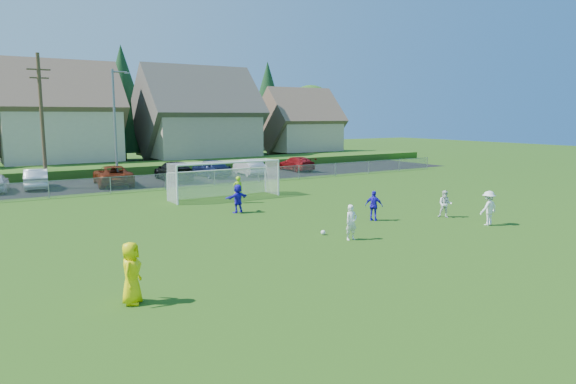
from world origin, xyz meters
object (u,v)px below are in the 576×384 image
player_white_b (445,204)px  goalkeeper (238,190)px  player_white_a (351,222)px  car_c (113,175)px  car_d (174,171)px  car_f (249,167)px  referee (131,273)px  car_b (36,179)px  soccer_ball (323,232)px  player_white_c (488,208)px  car_g (296,164)px  player_blue_a (374,206)px  player_blue_b (238,198)px  car_e (211,168)px  soccer_goal (224,174)px

player_white_b → goalkeeper: bearing=175.7°
player_white_a → car_c: 24.63m
car_d → car_f: 7.25m
referee → car_d: size_ratio=0.33×
referee → car_b: bearing=32.9°
car_c → soccer_ball: bearing=106.1°
player_white_b → car_b: size_ratio=0.32×
referee → car_d: referee is taller
player_white_c → car_f: player_white_c is taller
car_c → car_g: (18.20, 1.27, -0.08)m
car_c → car_d: car_d is taller
soccer_ball → player_blue_a: (4.17, 1.20, 0.68)m
car_c → player_white_a: bearing=106.6°
soccer_ball → car_f: 24.62m
referee → car_d: bearing=11.9°
player_blue_a → player_blue_b: 7.71m
player_white_a → goalkeeper: size_ratio=0.93×
referee → player_blue_a: bearing=-35.2°
soccer_ball → car_g: bearing=59.3°
referee → car_e: referee is taller
car_b → soccer_ball: bearing=118.3°
goalkeeper → referee: bearing=62.3°
car_d → car_f: (7.25, 0.06, -0.07)m
soccer_ball → car_c: (-3.92, 22.79, 0.68)m
player_white_a → player_blue_b: 8.60m
car_c → car_f: (12.37, 0.33, -0.04)m
player_white_c → car_b: 31.92m
player_blue_a → car_e: size_ratio=0.33×
car_d → soccer_goal: bearing=92.2°
referee → car_e: 31.57m
player_white_b → car_g: bearing=125.5°
car_d → soccer_ball: bearing=91.3°
player_white_a → car_b: bearing=112.5°
car_b → soccer_goal: 15.37m
player_white_c → soccer_ball: bearing=-18.5°
player_white_b → car_g: (6.29, 24.30, -0.03)m
referee → player_blue_b: bearing=-5.0°
player_white_a → car_d: size_ratio=0.28×
referee → player_white_a: (10.42, 2.66, -0.14)m
soccer_ball → car_c: car_c is taller
car_c → player_white_c: bearing=122.0°
player_blue_a → car_e: 22.57m
goalkeeper → car_f: bearing=-111.4°
soccer_ball → car_b: (-9.30, 23.91, 0.65)m
player_white_a → goalkeeper: bearing=90.6°
player_white_a → player_blue_b: player_blue_b is taller
player_white_a → player_white_c: 7.92m
player_blue_b → car_g: bearing=-143.9°
car_e → goalkeeper: bearing=68.6°
soccer_ball → player_blue_a: 4.39m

